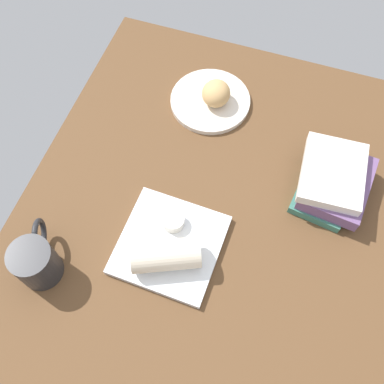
# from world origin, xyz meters

# --- Properties ---
(dining_table) EXTENTS (1.10, 0.90, 0.04)m
(dining_table) POSITION_xyz_m (0.00, 0.00, 0.02)
(dining_table) COLOR brown
(dining_table) RESTS_ON ground
(round_plate) EXTENTS (0.21, 0.21, 0.01)m
(round_plate) POSITION_xyz_m (0.32, 0.11, 0.05)
(round_plate) COLOR silver
(round_plate) RESTS_ON dining_table
(scone_pastry) EXTENTS (0.09, 0.08, 0.06)m
(scone_pastry) POSITION_xyz_m (0.32, 0.10, 0.08)
(scone_pastry) COLOR tan
(scone_pastry) RESTS_ON round_plate
(square_plate) EXTENTS (0.22, 0.22, 0.02)m
(square_plate) POSITION_xyz_m (-0.09, 0.07, 0.05)
(square_plate) COLOR white
(square_plate) RESTS_ON dining_table
(sauce_cup) EXTENTS (0.05, 0.05, 0.03)m
(sauce_cup) POSITION_xyz_m (-0.04, 0.08, 0.07)
(sauce_cup) COLOR silver
(sauce_cup) RESTS_ON square_plate
(breakfast_wrap) EXTENTS (0.12, 0.16, 0.07)m
(breakfast_wrap) POSITION_xyz_m (-0.13, 0.07, 0.09)
(breakfast_wrap) COLOR beige
(breakfast_wrap) RESTS_ON square_plate
(book_stack) EXTENTS (0.21, 0.17, 0.09)m
(book_stack) POSITION_xyz_m (0.16, -0.23, 0.08)
(book_stack) COLOR #387260
(book_stack) RESTS_ON dining_table
(coffee_mug) EXTENTS (0.14, 0.09, 0.10)m
(coffee_mug) POSITION_xyz_m (-0.22, 0.32, 0.09)
(coffee_mug) COLOR #262628
(coffee_mug) RESTS_ON dining_table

